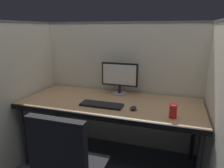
# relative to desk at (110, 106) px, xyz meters

# --- Properties ---
(cubicle_partition_rear) EXTENTS (2.21, 0.06, 1.57)m
(cubicle_partition_rear) POSITION_rel_desk_xyz_m (0.00, 0.46, 0.10)
(cubicle_partition_rear) COLOR beige
(cubicle_partition_rear) RESTS_ON ground
(cubicle_partition_left) EXTENTS (0.06, 1.41, 1.57)m
(cubicle_partition_left) POSITION_rel_desk_xyz_m (-0.99, -0.09, 0.10)
(cubicle_partition_left) COLOR beige
(cubicle_partition_left) RESTS_ON ground
(cubicle_partition_right) EXTENTS (0.06, 1.41, 1.57)m
(cubicle_partition_right) POSITION_rel_desk_xyz_m (0.99, -0.09, 0.10)
(cubicle_partition_right) COLOR beige
(cubicle_partition_right) RESTS_ON ground
(desk) EXTENTS (1.90, 0.80, 0.74)m
(desk) POSITION_rel_desk_xyz_m (0.00, 0.00, 0.00)
(desk) COLOR #997551
(desk) RESTS_ON ground
(monitor_center) EXTENTS (0.43, 0.17, 0.37)m
(monitor_center) POSITION_rel_desk_xyz_m (0.02, 0.29, 0.27)
(monitor_center) COLOR gray
(monitor_center) RESTS_ON desk
(keyboard_main) EXTENTS (0.43, 0.15, 0.02)m
(keyboard_main) POSITION_rel_desk_xyz_m (-0.05, -0.14, 0.06)
(keyboard_main) COLOR black
(keyboard_main) RESTS_ON desk
(computer_mouse) EXTENTS (0.06, 0.10, 0.04)m
(computer_mouse) POSITION_rel_desk_xyz_m (0.28, -0.14, 0.07)
(computer_mouse) COLOR black
(computer_mouse) RESTS_ON desk
(soda_can) EXTENTS (0.07, 0.07, 0.12)m
(soda_can) POSITION_rel_desk_xyz_m (0.65, -0.22, 0.11)
(soda_can) COLOR red
(soda_can) RESTS_ON desk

